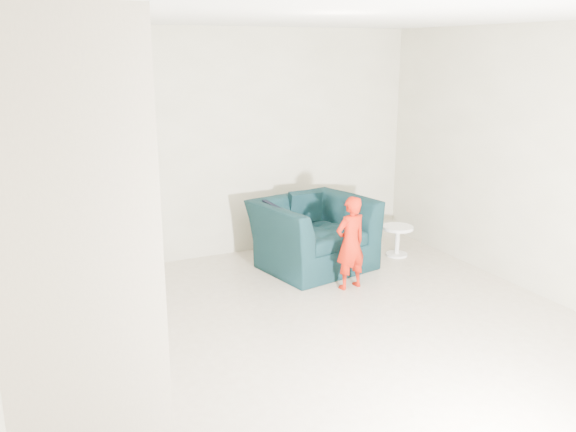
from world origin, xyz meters
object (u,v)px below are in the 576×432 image
object	(u,v)px
armchair	(314,234)
side_table	(397,236)
toddler	(350,243)
staircase	(65,256)

from	to	relation	value
armchair	side_table	world-z (taller)	armchair
armchair	toddler	bearing A→B (deg)	-97.56
armchair	toddler	size ratio (longest dim) A/B	1.23
toddler	side_table	world-z (taller)	toddler
armchair	staircase	distance (m)	3.13
armchair	staircase	size ratio (longest dim) A/B	0.34
side_table	staircase	distance (m)	4.15
toddler	side_table	distance (m)	1.27
side_table	staircase	size ratio (longest dim) A/B	0.10
side_table	toddler	bearing A→B (deg)	-148.39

